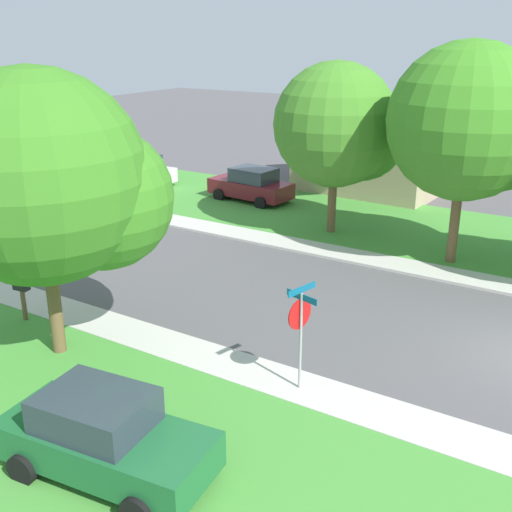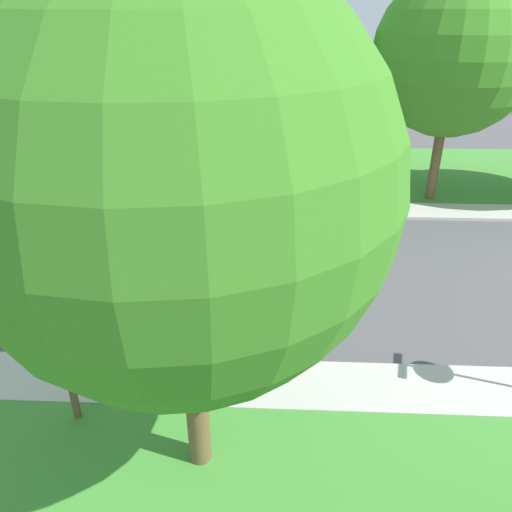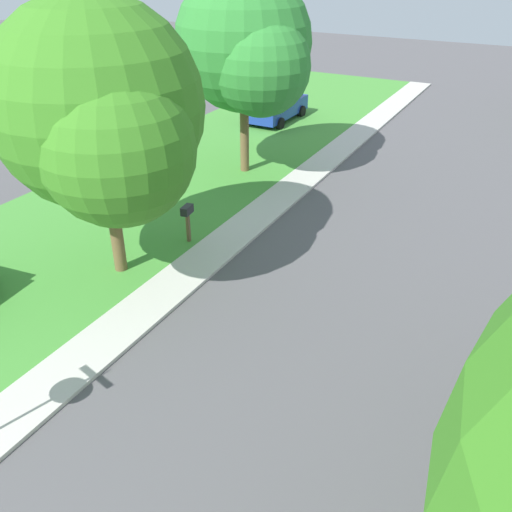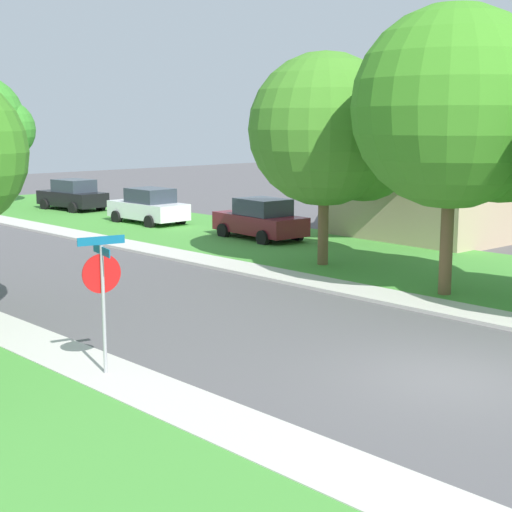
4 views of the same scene
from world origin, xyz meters
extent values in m
cube|color=beige|center=(-4.70, 12.00, 0.05)|extent=(1.40, 56.00, 0.10)
cube|color=#479338|center=(-9.40, 12.00, 0.04)|extent=(8.00, 56.00, 0.08)
cube|color=#1E389E|center=(-9.46, 27.23, 0.70)|extent=(1.83, 4.31, 0.76)
cube|color=#2D3842|center=(-9.46, 27.43, 1.42)|extent=(1.62, 2.11, 0.68)
cylinder|color=black|center=(-8.57, 25.89, 0.32)|extent=(0.24, 0.64, 0.64)
cylinder|color=black|center=(-10.37, 25.91, 0.32)|extent=(0.24, 0.64, 0.64)
cylinder|color=black|center=(-8.55, 28.56, 0.32)|extent=(0.24, 0.64, 0.64)
cylinder|color=black|center=(-10.35, 28.57, 0.32)|extent=(0.24, 0.64, 0.64)
cylinder|color=brown|center=(-6.52, 11.07, 1.48)|extent=(0.36, 0.36, 2.97)
sphere|color=#397E21|center=(-6.52, 11.07, 4.86)|extent=(5.40, 5.40, 5.40)
sphere|color=#397E21|center=(-5.31, 10.26, 4.18)|extent=(3.78, 3.78, 3.78)
cylinder|color=brown|center=(-7.25, 19.81, 1.68)|extent=(0.36, 0.36, 3.37)
sphere|color=#2F8232|center=(-7.25, 19.81, 5.18)|extent=(5.20, 5.20, 5.20)
sphere|color=#2F8232|center=(-6.08, 19.03, 4.53)|extent=(3.64, 3.64, 3.64)
cube|color=brown|center=(-5.74, 13.44, 0.53)|extent=(0.10, 0.10, 1.05)
cube|color=black|center=(-5.74, 13.44, 1.18)|extent=(0.30, 0.51, 0.26)
camera|label=1|loc=(-16.39, -1.37, 8.28)|focal=43.51mm
camera|label=2|loc=(-12.20, 9.88, 6.81)|focal=34.40mm
camera|label=3|loc=(3.45, 0.89, 8.39)|focal=38.16mm
camera|label=4|loc=(-12.51, -7.63, 4.89)|focal=53.95mm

